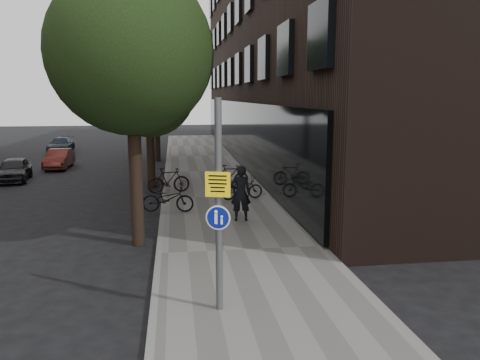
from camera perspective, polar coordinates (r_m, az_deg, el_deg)
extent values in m
plane|color=black|center=(9.59, 2.01, -15.52)|extent=(120.00, 120.00, 0.00)
cube|color=slate|center=(19.03, -2.49, -2.22)|extent=(4.50, 60.00, 0.12)
cube|color=slate|center=(18.95, -9.28, -2.38)|extent=(0.15, 60.00, 0.13)
cube|color=black|center=(32.46, 10.61, 18.65)|extent=(12.00, 40.00, 18.00)
cylinder|color=black|center=(13.29, -12.51, -1.13)|extent=(0.36, 0.36, 3.20)
sphere|color=black|center=(13.09, -13.16, 14.96)|extent=(4.40, 4.40, 4.40)
sphere|color=black|center=(13.81, -11.02, 10.62)|extent=(2.64, 2.64, 2.64)
cylinder|color=black|center=(21.68, -10.83, 3.27)|extent=(0.36, 0.36, 3.20)
sphere|color=black|center=(21.55, -11.17, 13.08)|extent=(5.00, 5.00, 5.00)
sphere|color=black|center=(22.31, -9.93, 10.44)|extent=(3.00, 3.00, 3.00)
cylinder|color=black|center=(30.62, -10.06, 5.29)|extent=(0.36, 0.36, 3.20)
sphere|color=black|center=(30.54, -10.28, 12.22)|extent=(5.00, 5.00, 5.00)
sphere|color=black|center=(31.30, -9.42, 10.36)|extent=(3.00, 3.00, 3.00)
cylinder|color=#595B5E|center=(8.68, -2.61, -3.35)|extent=(0.13, 0.13, 4.01)
cube|color=yellow|center=(8.59, -2.63, -0.45)|extent=(0.45, 0.15, 0.46)
cylinder|color=navy|center=(8.73, -2.60, -4.48)|extent=(0.40, 0.13, 0.41)
cylinder|color=white|center=(8.73, -2.60, -4.48)|extent=(0.45, 0.14, 0.46)
imported|color=black|center=(15.22, 0.07, -1.62)|extent=(0.69, 0.47, 1.83)
imported|color=black|center=(18.48, 0.24, -0.99)|extent=(1.76, 0.87, 0.89)
imported|color=black|center=(20.98, -1.22, 0.53)|extent=(1.71, 0.63, 1.01)
imported|color=black|center=(16.64, -8.79, -2.26)|extent=(1.90, 0.91, 0.96)
imported|color=black|center=(19.90, -8.69, -0.02)|extent=(1.86, 0.86, 1.08)
imported|color=black|center=(25.67, -25.84, 1.18)|extent=(1.81, 3.54, 1.15)
imported|color=#5C211A|center=(29.05, -21.19, 2.42)|extent=(1.21, 3.40, 1.12)
imported|color=black|center=(37.59, -20.98, 4.04)|extent=(1.59, 3.76, 1.08)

